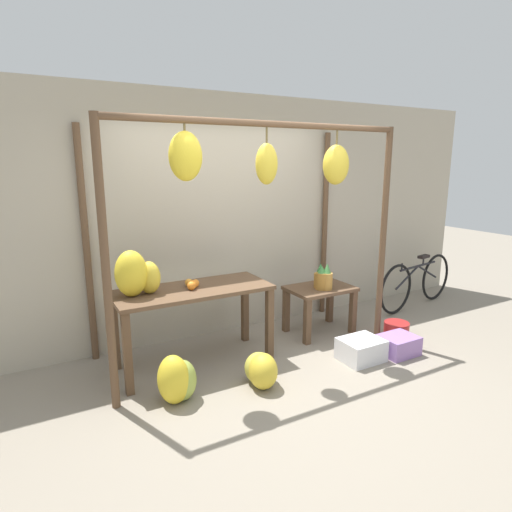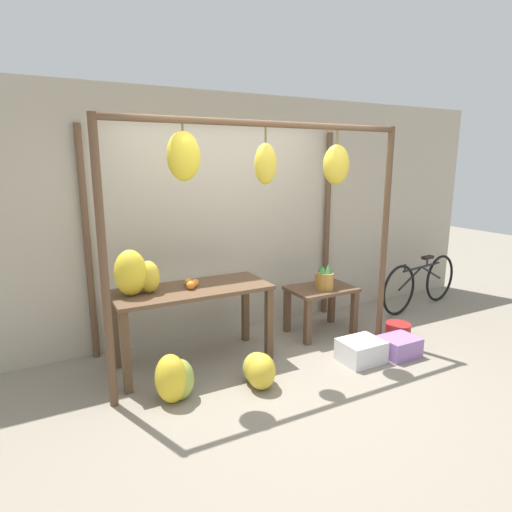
# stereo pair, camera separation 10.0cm
# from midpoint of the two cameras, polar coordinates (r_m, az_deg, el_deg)

# --- Properties ---
(ground_plane) EXTENTS (20.00, 20.00, 0.00)m
(ground_plane) POSITION_cam_midpoint_polar(r_m,az_deg,el_deg) (4.27, 2.96, -16.07)
(ground_plane) COLOR gray
(shop_wall_back) EXTENTS (8.00, 0.08, 2.80)m
(shop_wall_back) POSITION_cam_midpoint_polar(r_m,az_deg,el_deg) (5.06, -5.52, 5.17)
(shop_wall_back) COLOR #B2A893
(shop_wall_back) RESTS_ON ground_plane
(stall_awning) EXTENTS (3.06, 1.21, 2.40)m
(stall_awning) POSITION_cam_midpoint_polar(r_m,az_deg,el_deg) (4.17, -0.64, 8.62)
(stall_awning) COLOR brown
(stall_awning) RESTS_ON ground_plane
(display_table_main) EXTENTS (1.55, 0.65, 0.81)m
(display_table_main) POSITION_cam_midpoint_polar(r_m,az_deg,el_deg) (4.34, -9.04, -5.90)
(display_table_main) COLOR brown
(display_table_main) RESTS_ON ground_plane
(display_table_side) EXTENTS (0.77, 0.54, 0.57)m
(display_table_side) POSITION_cam_midpoint_polar(r_m,az_deg,el_deg) (5.21, 7.95, -5.48)
(display_table_side) COLOR brown
(display_table_side) RESTS_ON ground_plane
(banana_pile_on_table) EXTENTS (0.47, 0.30, 0.44)m
(banana_pile_on_table) POSITION_cam_midpoint_polar(r_m,az_deg,el_deg) (4.14, -16.35, -2.40)
(banana_pile_on_table) COLOR gold
(banana_pile_on_table) RESTS_ON display_table_main
(orange_pile) EXTENTS (0.16, 0.22, 0.09)m
(orange_pile) POSITION_cam_midpoint_polar(r_m,az_deg,el_deg) (4.30, -9.16, -3.71)
(orange_pile) COLOR orange
(orange_pile) RESTS_ON display_table_main
(pineapple_cluster) EXTENTS (0.19, 0.24, 0.31)m
(pineapple_cluster) POSITION_cam_midpoint_polar(r_m,az_deg,el_deg) (5.08, 8.33, -2.96)
(pineapple_cluster) COLOR #A3702D
(pineapple_cluster) RESTS_ON display_table_side
(banana_pile_ground_left) EXTENTS (0.45, 0.39, 0.44)m
(banana_pile_ground_left) POSITION_cam_midpoint_polar(r_m,az_deg,el_deg) (3.89, -11.20, -15.89)
(banana_pile_ground_left) COLOR #9EB247
(banana_pile_ground_left) RESTS_ON ground_plane
(banana_pile_ground_right) EXTENTS (0.37, 0.46, 0.34)m
(banana_pile_ground_right) POSITION_cam_midpoint_polar(r_m,az_deg,el_deg) (4.09, 0.06, -14.92)
(banana_pile_ground_right) COLOR gold
(banana_pile_ground_right) RESTS_ON ground_plane
(fruit_crate_white) EXTENTS (0.43, 0.36, 0.23)m
(fruit_crate_white) POSITION_cam_midpoint_polar(r_m,az_deg,el_deg) (4.70, 13.23, -12.06)
(fruit_crate_white) COLOR silver
(fruit_crate_white) RESTS_ON ground_plane
(blue_bucket) EXTENTS (0.29, 0.29, 0.19)m
(blue_bucket) POSITION_cam_midpoint_polar(r_m,az_deg,el_deg) (5.36, 17.68, -9.40)
(blue_bucket) COLOR #AD2323
(blue_bucket) RESTS_ON ground_plane
(parked_bicycle) EXTENTS (1.69, 0.31, 0.73)m
(parked_bicycle) POSITION_cam_midpoint_polar(r_m,az_deg,el_deg) (6.51, 20.25, -3.24)
(parked_bicycle) COLOR black
(parked_bicycle) RESTS_ON ground_plane
(fruit_crate_purple) EXTENTS (0.39, 0.32, 0.21)m
(fruit_crate_purple) POSITION_cam_midpoint_polar(r_m,az_deg,el_deg) (4.94, 17.87, -11.23)
(fruit_crate_purple) COLOR #9970B7
(fruit_crate_purple) RESTS_ON ground_plane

